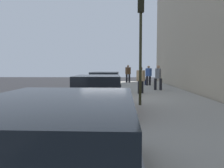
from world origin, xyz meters
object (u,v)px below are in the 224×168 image
at_px(parked_car_maroon, 98,96).
at_px(pedestrian_brown_coat, 128,73).
at_px(pedestrian_grey_coat, 158,77).
at_px(pedestrian_tan_coat, 141,79).
at_px(parked_car_silver, 60,163).
at_px(pedestrian_blue_coat, 149,75).
at_px(traffic_light_pole, 141,32).
at_px(rolling_suitcase, 146,82).
at_px(parked_car_white, 105,84).

xyz_separation_m(parked_car_maroon, pedestrian_brown_coat, (16.87, -1.95, 0.38)).
bearing_deg(pedestrian_grey_coat, pedestrian_tan_coat, 146.62).
bearing_deg(parked_car_silver, parked_car_maroon, 0.36).
distance_m(parked_car_maroon, pedestrian_grey_coat, 9.33).
relative_size(parked_car_silver, parked_car_maroon, 1.14).
distance_m(pedestrian_blue_coat, pedestrian_grey_coat, 4.35).
height_order(pedestrian_brown_coat, traffic_light_pole, traffic_light_pole).
height_order(traffic_light_pole, rolling_suitcase, traffic_light_pole).
bearing_deg(parked_car_maroon, rolling_suitcase, -14.34).
height_order(parked_car_maroon, parked_car_white, same).
bearing_deg(parked_car_maroon, pedestrian_tan_coat, -19.31).
bearing_deg(rolling_suitcase, pedestrian_blue_coat, -160.50).
xyz_separation_m(parked_car_maroon, traffic_light_pole, (1.72, -1.72, 2.54)).
bearing_deg(pedestrian_blue_coat, parked_car_maroon, 164.45).
xyz_separation_m(parked_car_maroon, pedestrian_grey_coat, (8.56, -3.69, 0.34)).
bearing_deg(pedestrian_grey_coat, rolling_suitcase, 3.15).
relative_size(pedestrian_grey_coat, traffic_light_pole, 0.38).
relative_size(pedestrian_tan_coat, rolling_suitcase, 1.93).
xyz_separation_m(pedestrian_blue_coat, pedestrian_tan_coat, (-6.58, 1.38, -0.05)).
bearing_deg(parked_car_silver, rolling_suitcase, -9.77).
bearing_deg(pedestrian_blue_coat, pedestrian_tan_coat, 168.20).
xyz_separation_m(pedestrian_blue_coat, traffic_light_pole, (-11.19, 1.87, 2.21)).
distance_m(parked_car_white, pedestrian_grey_coat, 4.59).
relative_size(parked_car_silver, pedestrian_grey_coat, 2.74).
bearing_deg(parked_car_white, traffic_light_pole, -157.40).
xyz_separation_m(parked_car_maroon, parked_car_white, (5.83, -0.02, 0.00)).
relative_size(parked_car_silver, parked_car_white, 1.01).
bearing_deg(parked_car_maroon, pedestrian_blue_coat, -15.55).
bearing_deg(rolling_suitcase, parked_car_white, 155.76).
distance_m(pedestrian_grey_coat, pedestrian_tan_coat, 2.67).
height_order(parked_car_maroon, pedestrian_brown_coat, pedestrian_brown_coat).
distance_m(parked_car_white, pedestrian_brown_coat, 11.22).
xyz_separation_m(pedestrian_tan_coat, traffic_light_pole, (-4.61, 0.49, 2.26)).
height_order(pedestrian_blue_coat, pedestrian_brown_coat, pedestrian_brown_coat).
relative_size(parked_car_white, pedestrian_brown_coat, 2.59).
distance_m(parked_car_maroon, pedestrian_brown_coat, 16.99).
bearing_deg(parked_car_white, rolling_suitcase, -24.24).
relative_size(parked_car_silver, traffic_light_pole, 1.03).
bearing_deg(traffic_light_pole, parked_car_white, 22.60).
bearing_deg(pedestrian_tan_coat, parked_car_white, 102.85).
bearing_deg(traffic_light_pole, pedestrian_brown_coat, -0.87).
bearing_deg(parked_car_silver, pedestrian_tan_coat, -9.83).
distance_m(parked_car_silver, pedestrian_grey_coat, 15.25).
height_order(parked_car_silver, parked_car_maroon, same).
bearing_deg(parked_car_maroon, pedestrian_grey_coat, -23.31).
height_order(pedestrian_grey_coat, rolling_suitcase, pedestrian_grey_coat).
distance_m(parked_car_maroon, traffic_light_pole, 3.52).
bearing_deg(parked_car_silver, pedestrian_brown_coat, -4.73).
bearing_deg(pedestrian_grey_coat, pedestrian_brown_coat, 11.79).
bearing_deg(parked_car_silver, traffic_light_pole, -11.94).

